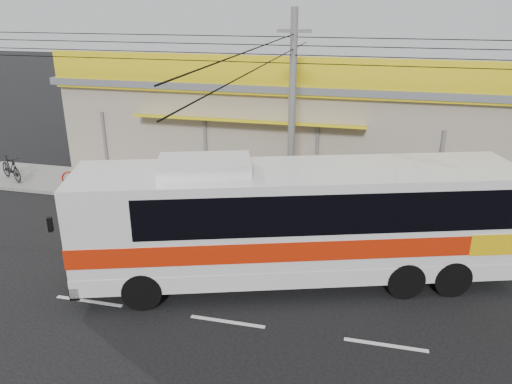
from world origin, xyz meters
TOP-DOWN VIEW (x-y plane):
  - ground at (0.00, 0.00)m, footprint 120.00×120.00m
  - sidewalk at (0.00, 6.00)m, footprint 30.00×3.20m
  - lane_markings at (0.00, -2.50)m, footprint 50.00×0.12m
  - storefront_building at (-0.01, 11.54)m, footprint 22.60×9.20m
  - coach_bus at (1.55, 0.09)m, footprint 12.62×6.33m
  - motorbike_red at (-8.98, 5.51)m, footprint 2.05×1.31m
  - motorbike_dark at (-12.54, 5.30)m, footprint 1.92×1.39m
  - utility_pole at (0.44, 4.20)m, footprint 34.00×14.00m

SIDE VIEW (x-z plane):
  - ground at x=0.00m, z-range 0.00..0.00m
  - lane_markings at x=0.00m, z-range -0.01..0.01m
  - sidewalk at x=0.00m, z-range 0.00..0.15m
  - motorbike_red at x=-8.98m, z-range 0.15..1.17m
  - motorbike_dark at x=-12.54m, z-range 0.15..1.29m
  - coach_bus at x=1.55m, z-range 0.13..3.96m
  - storefront_building at x=-0.01m, z-range -0.55..5.15m
  - utility_pole at x=0.44m, z-range 2.47..10.09m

